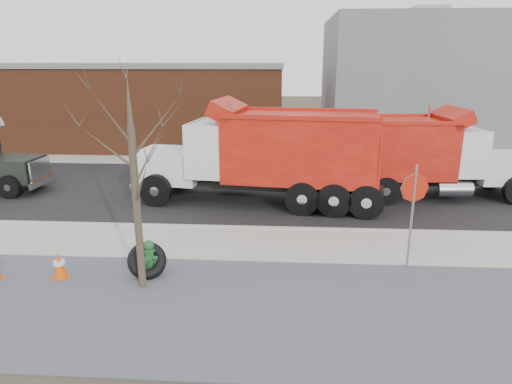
# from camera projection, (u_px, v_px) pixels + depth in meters

# --- Properties ---
(ground) EXTENTS (120.00, 120.00, 0.00)m
(ground) POSITION_uv_depth(u_px,v_px,m) (274.00, 249.00, 13.65)
(ground) COLOR #383328
(ground) RESTS_ON ground
(gravel_verge) EXTENTS (60.00, 5.00, 0.03)m
(gravel_verge) POSITION_uv_depth(u_px,v_px,m) (270.00, 309.00, 10.29)
(gravel_verge) COLOR slate
(gravel_verge) RESTS_ON ground
(sidewalk) EXTENTS (60.00, 2.50, 0.06)m
(sidewalk) POSITION_uv_depth(u_px,v_px,m) (274.00, 244.00, 13.88)
(sidewalk) COLOR #9E9B93
(sidewalk) RESTS_ON ground
(curb) EXTENTS (60.00, 0.15, 0.11)m
(curb) POSITION_uv_depth(u_px,v_px,m) (275.00, 229.00, 15.12)
(curb) COLOR #9E9B93
(curb) RESTS_ON ground
(road) EXTENTS (60.00, 9.40, 0.02)m
(road) POSITION_uv_depth(u_px,v_px,m) (278.00, 191.00, 19.69)
(road) COLOR black
(road) RESTS_ON ground
(far_sidewalk) EXTENTS (60.00, 2.00, 0.06)m
(far_sidewalk) POSITION_uv_depth(u_px,v_px,m) (280.00, 162.00, 25.15)
(far_sidewalk) COLOR #9E9B93
(far_sidewalk) RESTS_ON ground
(building_grey) EXTENTS (12.00, 10.00, 8.00)m
(building_grey) POSITION_uv_depth(u_px,v_px,m) (422.00, 83.00, 29.24)
(building_grey) COLOR slate
(building_grey) RESTS_ON ground
(building_brick) EXTENTS (20.20, 8.20, 5.30)m
(building_brick) POSITION_uv_depth(u_px,v_px,m) (128.00, 104.00, 29.81)
(building_brick) COLOR brown
(building_brick) RESTS_ON ground
(bare_tree) EXTENTS (3.20, 3.20, 5.20)m
(bare_tree) POSITION_uv_depth(u_px,v_px,m) (133.00, 157.00, 10.44)
(bare_tree) COLOR #382D23
(bare_tree) RESTS_ON ground
(fire_hydrant) EXTENTS (0.54, 0.53, 0.95)m
(fire_hydrant) POSITION_uv_depth(u_px,v_px,m) (150.00, 259.00, 11.93)
(fire_hydrant) COLOR #2A6E30
(fire_hydrant) RESTS_ON ground
(truck_tire) EXTENTS (1.23, 1.12, 0.98)m
(truck_tire) POSITION_uv_depth(u_px,v_px,m) (147.00, 261.00, 11.80)
(truck_tire) COLOR black
(truck_tire) RESTS_ON ground
(stop_sign) EXTENTS (0.77, 0.22, 2.88)m
(stop_sign) POSITION_uv_depth(u_px,v_px,m) (414.00, 199.00, 11.83)
(stop_sign) COLOR gray
(stop_sign) RESTS_ON ground
(traffic_cone_near) EXTENTS (0.37, 0.37, 0.71)m
(traffic_cone_near) POSITION_uv_depth(u_px,v_px,m) (59.00, 266.00, 11.70)
(traffic_cone_near) COLOR #DE4D07
(traffic_cone_near) RESTS_ON ground
(dump_truck_red_a) EXTENTS (8.98, 3.06, 3.59)m
(dump_truck_red_a) POSITION_uv_depth(u_px,v_px,m) (413.00, 153.00, 18.33)
(dump_truck_red_a) COLOR black
(dump_truck_red_a) RESTS_ON ground
(dump_truck_red_b) EXTENTS (9.67, 3.82, 3.98)m
(dump_truck_red_b) POSITION_uv_depth(u_px,v_px,m) (267.00, 153.00, 17.45)
(dump_truck_red_b) COLOR black
(dump_truck_red_b) RESTS_ON ground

